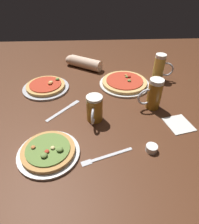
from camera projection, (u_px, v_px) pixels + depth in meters
ground_plane at (100, 117)px, 1.10m from camera, size 2.40×2.40×0.03m
pizza_plate_near at (48, 152)px, 0.86m from camera, size 0.27×0.27×0.05m
pizza_plate_far at (46, 87)px, 1.29m from camera, size 0.29×0.29×0.05m
pizza_plate_side at (124, 83)px, 1.33m from camera, size 0.33×0.33×0.05m
beer_mug_dark at (154, 94)px, 1.09m from camera, size 0.14×0.08×0.17m
beer_mug_amber at (94, 109)px, 1.02m from camera, size 0.08×0.14×0.14m
beer_mug_pale at (160, 67)px, 1.35m from camera, size 0.13×0.07×0.17m
ramekin_sauce at (152, 148)px, 0.88m from camera, size 0.05×0.05×0.03m
napkin_folded at (179, 124)px, 1.02m from camera, size 0.15×0.16×0.01m
fork_left at (106, 156)px, 0.86m from camera, size 0.23×0.09×0.01m
knife_right at (64, 110)px, 1.12m from camera, size 0.17×0.19×0.01m
diner_arm at (82, 62)px, 1.52m from camera, size 0.28×0.21×0.08m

